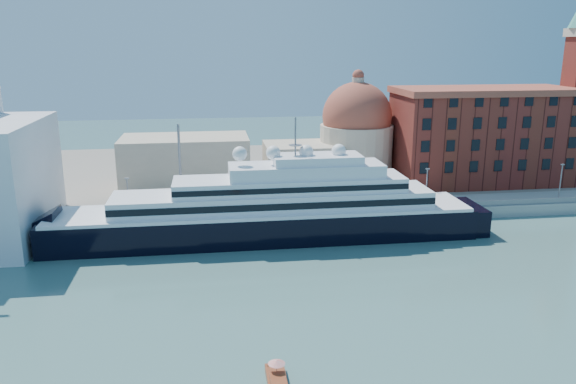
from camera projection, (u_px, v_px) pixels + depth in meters
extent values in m
plane|color=#38625F|center=(310.00, 289.00, 83.96)|extent=(400.00, 400.00, 0.00)
cube|color=gray|center=(281.00, 214.00, 116.16)|extent=(180.00, 10.00, 2.50)
cube|color=slate|center=(262.00, 172.00, 155.45)|extent=(260.00, 72.00, 2.00)
cube|color=slate|center=(284.00, 212.00, 111.38)|extent=(180.00, 0.10, 1.20)
cube|color=black|center=(263.00, 227.00, 104.74)|extent=(78.79, 12.12, 6.57)
cone|color=black|center=(30.00, 238.00, 99.15)|extent=(10.10, 12.12, 12.12)
cube|color=black|center=(463.00, 220.00, 110.11)|extent=(6.06, 11.11, 6.06)
cube|color=white|center=(263.00, 209.00, 103.83)|extent=(76.77, 12.32, 0.61)
cube|color=white|center=(274.00, 200.00, 103.64)|extent=(58.58, 10.10, 3.03)
cube|color=black|center=(277.00, 207.00, 98.80)|extent=(58.58, 0.15, 1.21)
cube|color=white|center=(290.00, 184.00, 103.32)|extent=(42.42, 9.09, 2.63)
cube|color=white|center=(306.00, 170.00, 103.07)|extent=(28.28, 8.08, 2.42)
cube|color=white|center=(317.00, 159.00, 102.83)|extent=(16.16, 7.07, 1.62)
cylinder|color=slate|center=(295.00, 137.00, 101.19)|extent=(0.30, 0.30, 7.07)
sphere|color=white|center=(240.00, 154.00, 100.55)|extent=(2.63, 2.63, 2.63)
sphere|color=white|center=(273.00, 153.00, 101.37)|extent=(2.63, 2.63, 2.63)
sphere|color=white|center=(306.00, 152.00, 102.19)|extent=(2.63, 2.63, 2.63)
sphere|color=white|center=(339.00, 151.00, 103.01)|extent=(2.63, 2.63, 2.63)
cube|color=maroon|center=(277.00, 383.00, 59.96)|extent=(2.14, 6.34, 1.05)
cube|color=maroon|center=(278.00, 382.00, 58.72)|extent=(1.70, 2.65, 0.84)
cylinder|color=slate|center=(277.00, 370.00, 60.13)|extent=(0.06, 0.06, 1.69)
cone|color=red|center=(277.00, 362.00, 59.88)|extent=(1.90, 1.90, 0.42)
cube|color=maroon|center=(482.00, 138.00, 137.38)|extent=(42.00, 18.00, 22.00)
cube|color=#974431|center=(486.00, 91.00, 134.42)|extent=(43.00, 19.00, 1.50)
cube|color=maroon|center=(575.00, 110.00, 138.95)|extent=(6.00, 6.00, 35.00)
cylinder|color=beige|center=(356.00, 153.00, 140.10)|extent=(18.00, 18.00, 14.00)
sphere|color=#974431|center=(357.00, 117.00, 137.78)|extent=(17.00, 17.00, 17.00)
cylinder|color=beige|center=(358.00, 84.00, 135.72)|extent=(3.00, 3.00, 3.00)
cube|color=beige|center=(302.00, 164.00, 136.81)|extent=(18.00, 14.00, 10.00)
cube|color=beige|center=(186.00, 162.00, 134.68)|extent=(30.00, 16.00, 12.00)
cylinder|color=slate|center=(128.00, 199.00, 107.89)|extent=(0.24, 0.24, 8.00)
cube|color=slate|center=(127.00, 178.00, 106.83)|extent=(0.80, 0.30, 0.25)
cylinder|color=slate|center=(283.00, 193.00, 111.94)|extent=(0.24, 0.24, 8.00)
cube|color=slate|center=(283.00, 173.00, 110.88)|extent=(0.80, 0.30, 0.25)
cylinder|color=slate|center=(426.00, 188.00, 115.99)|extent=(0.24, 0.24, 8.00)
cube|color=slate|center=(428.00, 169.00, 114.93)|extent=(0.80, 0.30, 0.25)
cylinder|color=slate|center=(560.00, 183.00, 120.04)|extent=(0.24, 0.24, 8.00)
cube|color=slate|center=(563.00, 165.00, 118.99)|extent=(0.80, 0.30, 0.25)
cylinder|color=slate|center=(180.00, 170.00, 109.86)|extent=(0.50, 0.50, 18.00)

